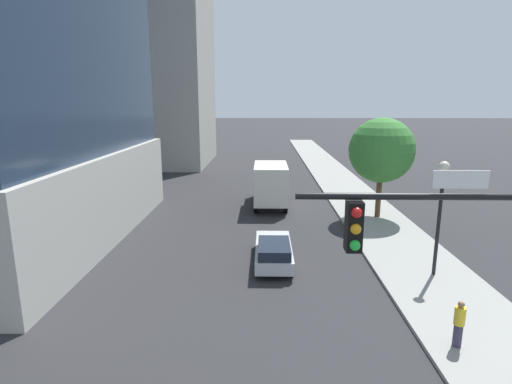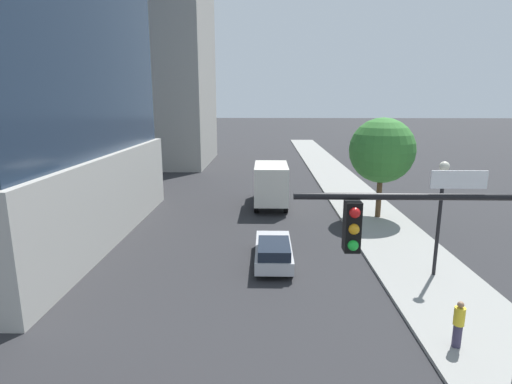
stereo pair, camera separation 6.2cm
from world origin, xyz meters
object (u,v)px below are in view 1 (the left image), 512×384
at_px(street_tree, 382,150).
at_px(construction_building, 146,43).
at_px(box_truck, 271,182).
at_px(street_lamp, 441,201).
at_px(car_silver, 274,251).
at_px(pedestrian_yellow_shirt, 459,324).
at_px(traffic_light_pole, 457,267).

bearing_deg(street_tree, construction_building, 131.00).
height_order(construction_building, box_truck, construction_building).
relative_size(construction_building, street_lamp, 7.10).
distance_m(street_lamp, car_silver, 7.99).
distance_m(street_lamp, box_truck, 14.97).
distance_m(street_tree, box_truck, 8.54).
bearing_deg(pedestrian_yellow_shirt, box_truck, 107.26).
bearing_deg(box_truck, street_lamp, -60.54).
relative_size(traffic_light_pole, car_silver, 1.36).
distance_m(street_lamp, pedestrian_yellow_shirt, 6.42).
bearing_deg(traffic_light_pole, box_truck, 98.86).
height_order(traffic_light_pole, street_lamp, traffic_light_pole).
xyz_separation_m(construction_building, pedestrian_yellow_shirt, (21.12, -41.32, -14.10)).
bearing_deg(box_truck, street_tree, -24.48).
xyz_separation_m(traffic_light_pole, street_lamp, (3.80, 9.59, -0.93)).
bearing_deg(pedestrian_yellow_shirt, car_silver, 129.48).
bearing_deg(street_lamp, construction_building, 122.41).
xyz_separation_m(street_lamp, car_silver, (-7.31, 1.37, -2.91)).
distance_m(construction_building, street_lamp, 43.78).
xyz_separation_m(street_tree, box_truck, (-7.33, 3.34, -2.85)).
xyz_separation_m(street_lamp, box_truck, (-7.31, 12.94, -1.76)).
xyz_separation_m(street_lamp, street_tree, (0.02, 9.61, 1.09)).
height_order(construction_building, car_silver, construction_building).
height_order(traffic_light_pole, pedestrian_yellow_shirt, traffic_light_pole).
bearing_deg(construction_building, pedestrian_yellow_shirt, -62.93).
distance_m(street_tree, pedestrian_yellow_shirt, 15.78).
bearing_deg(box_truck, car_silver, -90.00).
bearing_deg(street_tree, street_lamp, -90.12).
bearing_deg(street_tree, traffic_light_pole, -101.25).
distance_m(traffic_light_pole, car_silver, 12.14).
height_order(street_tree, car_silver, street_tree).
bearing_deg(pedestrian_yellow_shirt, construction_building, 117.07).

